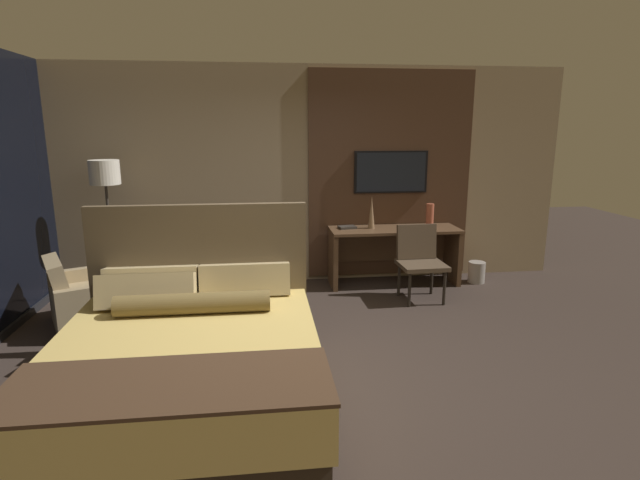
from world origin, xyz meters
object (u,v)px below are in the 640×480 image
tv (391,172)px  floor_lamp (106,184)px  vase_short (430,216)px  desk_chair (419,256)px  bed (189,360)px  desk (393,246)px  waste_bin (477,272)px  vase_tall (371,212)px  armchair_by_window (92,301)px  book (347,227)px

tv → floor_lamp: bearing=-173.0°
floor_lamp → vase_short: floor_lamp is taller
desk_chair → vase_short: vase_short is taller
bed → desk: size_ratio=1.25×
desk → waste_bin: bearing=-6.2°
vase_tall → desk: bearing=-2.0°
vase_short → desk: bearing=171.1°
bed → floor_lamp: 2.98m
tv → vase_tall: (-0.30, -0.23, -0.49)m
bed → armchair_by_window: 2.10m
vase_tall → floor_lamp: bearing=-176.4°
floor_lamp → vase_short: 3.97m
armchair_by_window → tv: bearing=-95.9°
bed → armchair_by_window: size_ratio=1.88×
bed → desk_chair: (2.43, 2.10, 0.17)m
armchair_by_window → vase_short: size_ratio=3.51×
tv → desk_chair: size_ratio=1.11×
desk_chair → bed: bearing=-140.9°
bed → tv: bearing=52.3°
desk → waste_bin: (1.12, -0.12, -0.36)m
desk_chair → waste_bin: 1.15m
floor_lamp → book: floor_lamp is taller
floor_lamp → waste_bin: floor_lamp is taller
vase_short → bed: bearing=-136.0°
waste_bin → vase_short: bearing=175.7°
vase_short → waste_bin: bearing=-4.3°
armchair_by_window → desk: bearing=-99.5°
desk → desk_chair: size_ratio=1.90×
armchair_by_window → bed: bearing=-170.1°
tv → vase_tall: 0.62m
desk → waste_bin: desk is taller
vase_short → floor_lamp: bearing=-178.2°
armchair_by_window → book: 3.11m
vase_tall → vase_short: vase_tall is taller
vase_short → waste_bin: size_ratio=1.14×
vase_short → waste_bin: vase_short is taller
bed → floor_lamp: (-1.21, 2.52, 1.04)m
vase_short → book: 1.08m
vase_tall → book: 0.37m
armchair_by_window → vase_tall: size_ratio=2.68×
tv → waste_bin: 1.76m
vase_tall → waste_bin: size_ratio=1.49×
desk_chair → vase_short: bearing=59.6°
bed → desk: bed is taller
tv → vase_short: (0.45, -0.31, -0.54)m
floor_lamp → vase_short: (3.94, 0.12, -0.48)m
tv → armchair_by_window: size_ratio=0.88×
desk → vase_tall: (-0.30, 0.01, 0.45)m
floor_lamp → vase_short: size_ratio=5.22×
desk → vase_tall: vase_tall is taller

